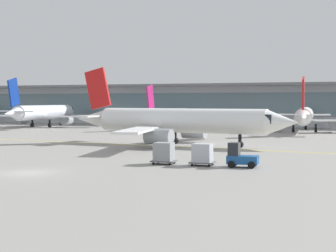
% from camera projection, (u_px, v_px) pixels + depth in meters
% --- Properties ---
extents(ground_plane, '(400.00, 400.00, 0.00)m').
position_uv_depth(ground_plane, '(28.00, 173.00, 40.60)').
color(ground_plane, gray).
extents(taxiway_centreline_stripe, '(109.45, 11.73, 0.01)m').
position_uv_depth(taxiway_centreline_stripe, '(176.00, 147.00, 63.62)').
color(taxiway_centreline_stripe, yellow).
rests_on(taxiway_centreline_stripe, ground_plane).
extents(terminal_concourse, '(220.28, 11.00, 9.60)m').
position_uv_depth(terminal_concourse, '(245.00, 104.00, 119.14)').
color(terminal_concourse, '#B2B7BC').
rests_on(terminal_concourse, ground_plane).
extents(gate_airplane_1, '(28.68, 30.99, 10.26)m').
position_uv_depth(gate_airplane_1, '(44.00, 113.00, 113.30)').
color(gate_airplane_1, silver).
rests_on(gate_airplane_1, ground_plane).
extents(gate_airplane_2, '(24.69, 26.48, 8.79)m').
position_uv_depth(gate_airplane_2, '(169.00, 115.00, 108.27)').
color(gate_airplane_2, white).
rests_on(gate_airplane_2, ground_plane).
extents(gate_airplane_3, '(27.10, 29.20, 9.67)m').
position_uv_depth(gate_airplane_3, '(305.00, 116.00, 94.47)').
color(gate_airplane_3, white).
rests_on(gate_airplane_3, ground_plane).
extents(taxiing_regional_jet, '(30.91, 28.59, 10.23)m').
position_uv_depth(taxiing_regional_jet, '(178.00, 121.00, 65.52)').
color(taxiing_regional_jet, white).
rests_on(taxiing_regional_jet, ground_plane).
extents(baggage_tug, '(2.65, 1.71, 2.10)m').
position_uv_depth(baggage_tug, '(240.00, 157.00, 44.02)').
color(baggage_tug, '#194C8C').
rests_on(baggage_tug, ground_plane).
extents(cargo_dolly_lead, '(2.16, 1.68, 1.94)m').
position_uv_depth(cargo_dolly_lead, '(202.00, 154.00, 45.02)').
color(cargo_dolly_lead, '#595B60').
rests_on(cargo_dolly_lead, ground_plane).
extents(cargo_dolly_trailing, '(2.16, 1.68, 1.94)m').
position_uv_depth(cargo_dolly_trailing, '(164.00, 152.00, 46.11)').
color(cargo_dolly_trailing, '#595B60').
rests_on(cargo_dolly_trailing, ground_plane).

